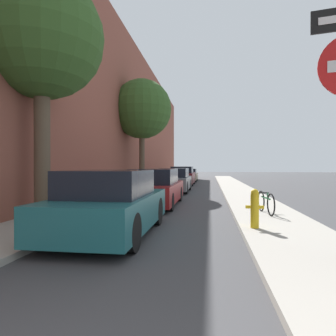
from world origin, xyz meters
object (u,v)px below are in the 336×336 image
object	(u,v)px
parked_car_teal	(110,204)
parked_car_maroon	(183,176)
fire_hydrant	(255,208)
parked_car_champagne	(188,175)
street_tree_far	(142,109)
street_tree_near	(42,39)
bicycle	(266,202)
parked_car_red	(156,188)
parked_car_grey	(175,181)

from	to	relation	value
parked_car_teal	parked_car_maroon	xyz separation A→B (m)	(-0.01, 17.45, 0.03)
parked_car_teal	fire_hydrant	distance (m)	3.24
parked_car_champagne	street_tree_far	bearing A→B (deg)	-99.57
parked_car_maroon	street_tree_far	xyz separation A→B (m)	(-1.93, -6.01, 4.24)
street_tree_near	fire_hydrant	distance (m)	7.19
parked_car_teal	bicycle	world-z (taller)	parked_car_teal
parked_car_red	parked_car_maroon	size ratio (longest dim) A/B	1.04
parked_car_maroon	street_tree_far	distance (m)	7.60
parked_car_maroon	fire_hydrant	bearing A→B (deg)	-79.29
parked_car_teal	parked_car_maroon	bearing A→B (deg)	90.02
parked_car_teal	parked_car_red	size ratio (longest dim) A/B	0.86
parked_car_teal	parked_car_champagne	world-z (taller)	parked_car_teal
street_tree_near	parked_car_teal	bearing A→B (deg)	-29.54
parked_car_red	street_tree_near	distance (m)	6.23
fire_hydrant	parked_car_red	bearing A→B (deg)	125.02
parked_car_red	parked_car_champagne	size ratio (longest dim) A/B	1.15
street_tree_near	fire_hydrant	world-z (taller)	street_tree_near
parked_car_grey	street_tree_far	xyz separation A→B (m)	(-2.06, 0.31, 4.28)
street_tree_near	parked_car_champagne	bearing A→B (deg)	83.55
parked_car_grey	fire_hydrant	world-z (taller)	parked_car_grey
street_tree_far	fire_hydrant	xyz separation A→B (m)	(5.10, -10.80, -4.37)
parked_car_maroon	street_tree_near	bearing A→B (deg)	-98.55
parked_car_teal	parked_car_red	world-z (taller)	parked_car_teal
parked_car_maroon	bicycle	bearing A→B (deg)	-75.43
fire_hydrant	parked_car_grey	bearing A→B (deg)	106.18
parked_car_red	parked_car_champagne	world-z (taller)	parked_car_red
parked_car_maroon	bicycle	size ratio (longest dim) A/B	2.89
street_tree_near	street_tree_far	distance (m)	10.08
parked_car_teal	street_tree_near	bearing A→B (deg)	150.46
parked_car_grey	parked_car_champagne	distance (m)	11.99
street_tree_near	fire_hydrant	size ratio (longest dim) A/B	7.53
street_tree_far	bicycle	xyz separation A→B (m)	(5.73, -8.63, -4.50)
parked_car_red	street_tree_far	distance (m)	7.96
parked_car_grey	bicycle	xyz separation A→B (m)	(3.67, -8.32, -0.22)
street_tree_near	bicycle	distance (m)	7.86
parked_car_grey	fire_hydrant	bearing A→B (deg)	-73.82
street_tree_near	bicycle	world-z (taller)	street_tree_near
street_tree_near	fire_hydrant	bearing A→B (deg)	-7.45
street_tree_near	street_tree_far	world-z (taller)	street_tree_near
parked_car_grey	parked_car_maroon	xyz separation A→B (m)	(-0.13, 6.32, 0.04)
street_tree_far	fire_hydrant	size ratio (longest dim) A/B	7.52
parked_car_teal	parked_car_grey	size ratio (longest dim) A/B	0.89
parked_car_champagne	bicycle	world-z (taller)	parked_car_champagne
parked_car_teal	street_tree_near	world-z (taller)	street_tree_near
bicycle	street_tree_near	bearing A→B (deg)	-174.29
parked_car_maroon	street_tree_near	size ratio (longest dim) A/B	0.68
parked_car_maroon	fire_hydrant	world-z (taller)	parked_car_maroon
parked_car_teal	parked_car_grey	xyz separation A→B (m)	(0.13, 11.13, -0.02)
parked_car_grey	fire_hydrant	distance (m)	10.92
street_tree_far	parked_car_teal	bearing A→B (deg)	-80.42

